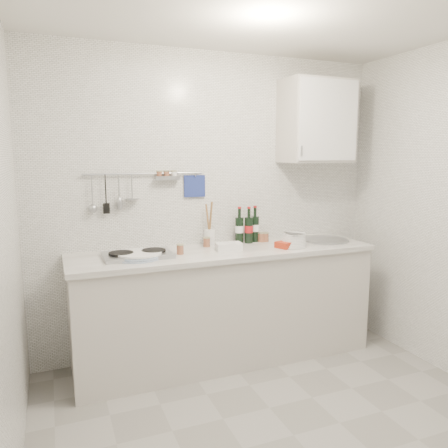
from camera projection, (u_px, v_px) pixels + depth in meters
name	position (u px, v px, depth m)	size (l,w,h in m)	color
floor	(294.00, 435.00, 2.62)	(3.00, 3.00, 0.00)	gray
back_wall	(212.00, 204.00, 3.71)	(3.00, 0.02, 2.50)	silver
counter	(226.00, 307.00, 3.57)	(2.44, 0.64, 0.96)	#BAB4AB
wall_rail	(142.00, 186.00, 3.43)	(0.98, 0.09, 0.34)	#93969B
wall_cabinet	(317.00, 122.00, 3.76)	(0.60, 0.38, 0.70)	#BAB4AB
plate_stack_hob	(138.00, 255.00, 3.18)	(0.35, 0.34, 0.04)	#4E77B1
plate_stack_sink	(293.00, 240.00, 3.60)	(0.25, 0.24, 0.11)	white
wine_bottles	(248.00, 225.00, 3.73)	(0.22, 0.11, 0.31)	black
butter_dish	(229.00, 247.00, 3.44)	(0.20, 0.10, 0.06)	white
strawberry_punnet	(285.00, 245.00, 3.54)	(0.12, 0.12, 0.05)	red
utensil_crock	(210.00, 235.00, 3.64)	(0.09, 0.09, 0.37)	white
jar_a	(207.00, 242.00, 3.58)	(0.06, 0.06, 0.08)	brown
jar_b	(262.00, 237.00, 3.78)	(0.07, 0.07, 0.08)	brown
jar_c	(265.00, 237.00, 3.79)	(0.07, 0.07, 0.08)	brown
jar_d	(180.00, 249.00, 3.31)	(0.06, 0.06, 0.08)	brown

